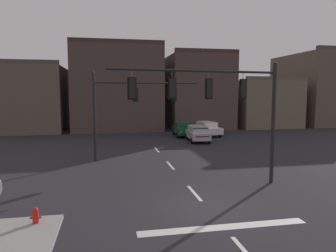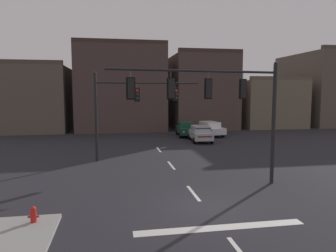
{
  "view_description": "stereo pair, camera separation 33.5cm",
  "coord_description": "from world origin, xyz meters",
  "views": [
    {
      "loc": [
        -4.11,
        -12.41,
        4.91
      ],
      "look_at": [
        -0.81,
        4.65,
        3.06
      ],
      "focal_mm": 33.39,
      "sensor_mm": 36.0,
      "label": 1
    },
    {
      "loc": [
        -3.78,
        -12.47,
        4.91
      ],
      "look_at": [
        -0.81,
        4.65,
        3.06
      ],
      "focal_mm": 33.39,
      "sensor_mm": 36.0,
      "label": 2
    }
  ],
  "objects": [
    {
      "name": "ground_plane",
      "position": [
        0.0,
        0.0,
        0.0
      ],
      "size": [
        400.0,
        400.0,
        0.0
      ],
      "primitive_type": "plane",
      "color": "#232328"
    },
    {
      "name": "car_lot_nearside",
      "position": [
        4.78,
        17.77,
        0.86
      ],
      "size": [
        2.17,
        4.55,
        1.61
      ],
      "color": "#9EA0A5",
      "rests_on": "ground"
    },
    {
      "name": "car_lot_middle",
      "position": [
        7.08,
        21.72,
        0.86
      ],
      "size": [
        2.4,
        4.62,
        1.61
      ],
      "color": "silver",
      "rests_on": "ground"
    },
    {
      "name": "signal_mast_far_side",
      "position": [
        -2.72,
        10.48,
        4.24
      ],
      "size": [
        7.78,
        0.78,
        6.4
      ],
      "color": "black",
      "rests_on": "ground"
    },
    {
      "name": "fire_hydrant",
      "position": [
        -6.78,
        -0.67,
        0.33
      ],
      "size": [
        0.4,
        0.3,
        0.75
      ],
      "color": "red",
      "rests_on": "ground"
    },
    {
      "name": "stop_bar_paint",
      "position": [
        0.0,
        -2.0,
        0.0
      ],
      "size": [
        6.4,
        0.5,
        0.01
      ],
      "primitive_type": "cube",
      "color": "silver",
      "rests_on": "ground"
    },
    {
      "name": "building_row",
      "position": [
        8.21,
        31.37,
        4.85
      ],
      "size": [
        51.91,
        12.63,
        11.29
      ],
      "color": "brown",
      "rests_on": "ground"
    },
    {
      "name": "car_lot_farside",
      "position": [
        4.26,
        21.91,
        0.86
      ],
      "size": [
        2.18,
        4.56,
        1.61
      ],
      "color": "#143D28",
      "rests_on": "ground"
    },
    {
      "name": "signal_mast_near_side",
      "position": [
        1.49,
        2.54,
        4.64
      ],
      "size": [
        8.9,
        1.34,
        6.53
      ],
      "color": "black",
      "rests_on": "ground"
    },
    {
      "name": "lane_centreline",
      "position": [
        0.0,
        2.0,
        0.0
      ],
      "size": [
        0.16,
        26.4,
        0.01
      ],
      "color": "silver",
      "rests_on": "ground"
    }
  ]
}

